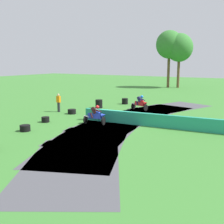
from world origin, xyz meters
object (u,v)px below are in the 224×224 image
object	(u,v)px
motorcycle_chase_blue	(96,115)
track_marshal	(59,103)
motorcycle_lead_red	(140,103)
tire_stack_mid_a	(99,104)
tire_stack_near	(125,101)
tire_stack_extra_a	(25,128)
tire_stack_mid_b	(72,112)
tire_stack_far	(45,120)

from	to	relation	value
motorcycle_chase_blue	track_marshal	xyz separation A→B (m)	(-5.60, 2.40, 0.18)
motorcycle_lead_red	tire_stack_mid_a	bearing A→B (deg)	-166.26
tire_stack_near	tire_stack_extra_a	size ratio (longest dim) A/B	0.95
motorcycle_lead_red	tire_stack_mid_b	distance (m)	6.41
tire_stack_mid_b	tire_stack_near	bearing A→B (deg)	79.88
tire_stack_near	tire_stack_mid_a	xyz separation A→B (m)	(-0.99, -3.48, 0.10)
tire_stack_near	tire_stack_mid_a	world-z (taller)	tire_stack_mid_a
tire_stack_mid_b	track_marshal	distance (m)	1.75
tire_stack_mid_b	tire_stack_extra_a	world-z (taller)	same
motorcycle_lead_red	tire_stack_mid_b	xyz separation A→B (m)	(-4.27, -4.76, -0.46)
motorcycle_lead_red	tire_stack_mid_a	distance (m)	4.09
motorcycle_chase_blue	tire_stack_mid_a	bearing A→B (deg)	121.39
motorcycle_lead_red	track_marshal	world-z (taller)	track_marshal
tire_stack_mid_a	track_marshal	world-z (taller)	track_marshal
tire_stack_mid_a	track_marshal	distance (m)	4.11
motorcycle_lead_red	tire_stack_far	bearing A→B (deg)	-114.75
tire_stack_far	tire_stack_mid_b	bearing A→B (deg)	96.32
tire_stack_mid_a	track_marshal	size ratio (longest dim) A/B	0.49
tire_stack_near	track_marshal	distance (m)	7.68
tire_stack_mid_a	motorcycle_chase_blue	bearing A→B (deg)	-58.61
motorcycle_lead_red	tire_stack_extra_a	xyz separation A→B (m)	(-3.08, -11.08, -0.46)
tire_stack_near	tire_stack_extra_a	world-z (taller)	tire_stack_near
tire_stack_extra_a	track_marshal	size ratio (longest dim) A/B	0.41
tire_stack_mid_b	tire_stack_extra_a	xyz separation A→B (m)	(1.19, -6.31, 0.00)
track_marshal	motorcycle_lead_red	bearing A→B (deg)	37.75
tire_stack_far	track_marshal	distance (m)	4.37
tire_stack_mid_a	tire_stack_mid_b	world-z (taller)	tire_stack_mid_a
tire_stack_far	tire_stack_extra_a	bearing A→B (deg)	-73.68
motorcycle_chase_blue	tire_stack_mid_b	size ratio (longest dim) A/B	2.38
tire_stack_mid_a	tire_stack_far	size ratio (longest dim) A/B	1.38
motorcycle_chase_blue	tire_stack_far	world-z (taller)	motorcycle_chase_blue
tire_stack_mid_a	tire_stack_mid_b	size ratio (longest dim) A/B	1.14
motorcycle_chase_blue	tire_stack_mid_a	world-z (taller)	motorcycle_chase_blue
motorcycle_lead_red	motorcycle_chase_blue	world-z (taller)	motorcycle_lead_red
tire_stack_near	motorcycle_lead_red	bearing A→B (deg)	-40.24
motorcycle_chase_blue	tire_stack_near	xyz separation A→B (m)	(-2.67, 9.48, -0.34)
motorcycle_lead_red	track_marshal	distance (m)	7.46
tire_stack_mid_b	tire_stack_far	bearing A→B (deg)	-83.68
motorcycle_lead_red	tire_stack_extra_a	size ratio (longest dim) A/B	2.55
tire_stack_mid_a	tire_stack_mid_b	bearing A→B (deg)	-94.62
motorcycle_lead_red	tire_stack_near	xyz separation A→B (m)	(-2.97, 2.51, -0.36)
tire_stack_near	tire_stack_mid_b	xyz separation A→B (m)	(-1.30, -7.28, -0.10)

